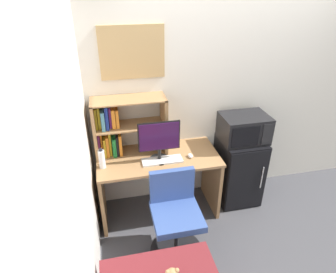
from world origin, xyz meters
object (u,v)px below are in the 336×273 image
(desk_chair, at_px, (175,220))
(wall_corkboard, at_px, (132,52))
(keyboard, at_px, (162,161))
(hutch_bookshelf, at_px, (119,126))
(computer_mouse, at_px, (190,156))
(microwave, at_px, (244,128))
(water_bottle, at_px, (102,159))
(monitor, at_px, (159,140))
(mini_fridge, at_px, (238,170))

(desk_chair, distance_m, wall_corkboard, 1.68)
(desk_chair, xyz_separation_m, wall_corkboard, (-0.24, 0.88, 1.41))
(keyboard, height_order, desk_chair, desk_chair)
(hutch_bookshelf, bearing_deg, computer_mouse, -20.14)
(keyboard, bearing_deg, computer_mouse, 3.03)
(keyboard, bearing_deg, microwave, 8.68)
(water_bottle, bearing_deg, keyboard, -2.06)
(wall_corkboard, bearing_deg, microwave, -12.22)
(monitor, distance_m, water_bottle, 0.60)
(keyboard, relative_size, water_bottle, 1.93)
(desk_chair, bearing_deg, monitor, 95.73)
(monitor, xyz_separation_m, water_bottle, (-0.58, -0.01, -0.14))
(monitor, distance_m, wall_corkboard, 0.90)
(monitor, bearing_deg, hutch_bookshelf, 147.25)
(monitor, relative_size, desk_chair, 0.51)
(desk_chair, relative_size, wall_corkboard, 1.36)
(hutch_bookshelf, distance_m, computer_mouse, 0.81)
(keyboard, relative_size, mini_fridge, 0.51)
(keyboard, bearing_deg, desk_chair, -86.56)
(hutch_bookshelf, relative_size, water_bottle, 3.48)
(computer_mouse, distance_m, desk_chair, 0.69)
(keyboard, relative_size, computer_mouse, 5.09)
(mini_fridge, height_order, microwave, microwave)
(hutch_bookshelf, distance_m, microwave, 1.37)
(monitor, bearing_deg, computer_mouse, -2.74)
(desk_chair, bearing_deg, wall_corkboard, 105.15)
(desk_chair, bearing_deg, computer_mouse, 60.58)
(hutch_bookshelf, bearing_deg, keyboard, -34.49)
(monitor, bearing_deg, mini_fridge, 6.47)
(mini_fridge, bearing_deg, desk_chair, -146.25)
(keyboard, relative_size, desk_chair, 0.49)
(computer_mouse, bearing_deg, desk_chair, -119.42)
(computer_mouse, relative_size, wall_corkboard, 0.13)
(computer_mouse, distance_m, microwave, 0.69)
(keyboard, distance_m, desk_chair, 0.61)
(hutch_bookshelf, xyz_separation_m, desk_chair, (0.43, -0.76, -0.69))
(mini_fridge, bearing_deg, wall_corkboard, 167.64)
(keyboard, bearing_deg, wall_corkboard, 117.61)
(monitor, distance_m, microwave, 0.99)
(desk_chair, bearing_deg, keyboard, 93.44)
(computer_mouse, bearing_deg, wall_corkboard, 143.44)
(computer_mouse, bearing_deg, water_bottle, 179.65)
(computer_mouse, relative_size, mini_fridge, 0.10)
(microwave, xyz_separation_m, wall_corkboard, (-1.17, 0.25, 0.83))
(computer_mouse, height_order, desk_chair, desk_chair)
(wall_corkboard, bearing_deg, water_bottle, -136.52)
(mini_fridge, xyz_separation_m, microwave, (0.00, 0.00, 0.56))
(monitor, distance_m, mini_fridge, 1.15)
(water_bottle, bearing_deg, mini_fridge, 4.44)
(hutch_bookshelf, xyz_separation_m, monitor, (0.38, -0.25, -0.08))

